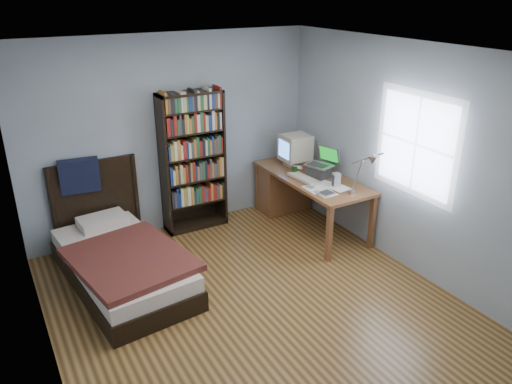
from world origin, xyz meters
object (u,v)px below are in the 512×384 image
soda_can (295,170)px  bookshelf (193,162)px  desk_lamp (370,164)px  speaker (336,180)px  keyboard (304,178)px  laptop (320,168)px  bed (120,258)px  crt_monitor (295,148)px  desk (290,186)px

soda_can → bookshelf: bookshelf is taller
desk_lamp → speaker: desk_lamp is taller
keyboard → laptop: bearing=-8.4°
laptop → keyboard: size_ratio=0.87×
bed → bookshelf: bearing=32.9°
crt_monitor → bookshelf: size_ratio=0.24×
desk_lamp → bookshelf: bookshelf is taller
speaker → soda_can: 0.64m
laptop → bookshelf: bearing=148.4°
crt_monitor → laptop: 0.55m
desk → bed: bed is taller
desk → laptop: (0.08, -0.56, 0.42)m
desk_lamp → soda_can: bearing=94.7°
desk → laptop: size_ratio=4.38×
bed → soda_can: bearing=4.5°
desk → bed: (-2.55, -0.51, -0.16)m
desk → crt_monitor: bearing=-32.0°
desk_lamp → soda_can: desk_lamp is taller
keyboard → speaker: (0.21, -0.38, 0.07)m
speaker → desk_lamp: bearing=-83.8°
bookshelf → bed: size_ratio=0.86×
laptop → speaker: size_ratio=2.36×
speaker → bookshelf: (-1.36, 1.22, 0.09)m
desk_lamp → keyboard: desk_lamp is taller
laptop → keyboard: 0.25m
desk → bookshelf: 1.43m
speaker → bed: size_ratio=0.08×
keyboard → desk: bearing=69.4°
desk_lamp → bed: desk_lamp is taller
desk_lamp → keyboard: 1.15m
laptop → desk: bearing=97.8°
crt_monitor → soda_can: bearing=-123.3°
speaker → bookshelf: bookshelf is taller
desk → bookshelf: size_ratio=0.97×
crt_monitor → desk_lamp: (-0.09, -1.55, 0.27)m
keyboard → desk_lamp: bearing=-88.3°
bookshelf → bed: bearing=-147.1°
bookshelf → keyboard: bearing=-36.0°
bookshelf → desk_lamp: bearing=-56.0°
laptop → bookshelf: (-1.39, 0.85, 0.07)m
speaker → soda_can: bearing=122.9°
bed → speaker: bearing=-9.1°
keyboard → bed: 2.44m
desk_lamp → keyboard: size_ratio=1.37×
desk → soda_can: bearing=-114.9°
keyboard → bed: bed is taller
bookshelf → bed: (-1.24, -0.80, -0.65)m
crt_monitor → laptop: size_ratio=1.06×
crt_monitor → desk_lamp: 1.58m
bookshelf → bed: bookshelf is taller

